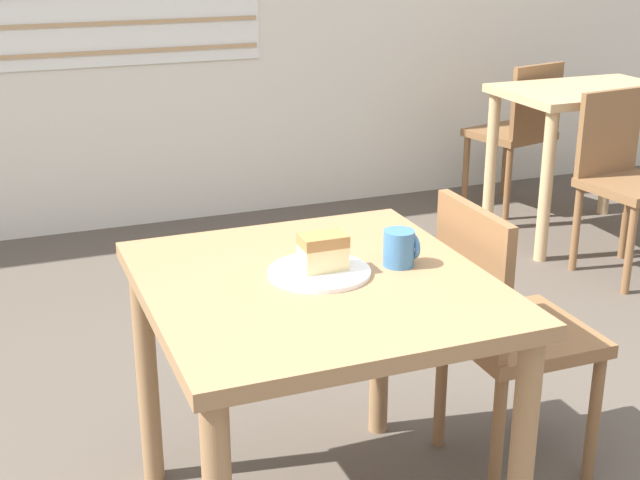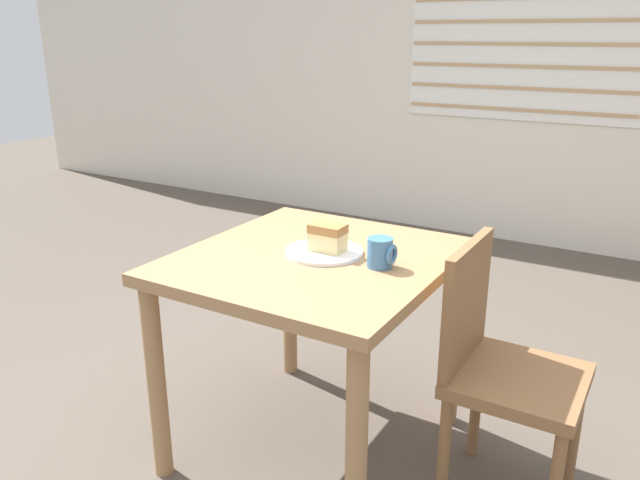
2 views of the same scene
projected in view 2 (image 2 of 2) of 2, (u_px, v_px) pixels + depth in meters
wall_back at (542, 35)px, 4.02m from camera, size 10.00×0.10×2.80m
dining_table_near at (315, 287)px, 2.06m from camera, size 0.83×0.88×0.73m
chair_near_window at (499, 365)px, 1.89m from camera, size 0.38×0.38×0.83m
plate at (324, 252)px, 2.04m from camera, size 0.26×0.26×0.01m
cake_slice at (328, 237)px, 2.02m from camera, size 0.11×0.08×0.09m
coffee_mug at (381, 253)px, 1.91m from camera, size 0.09×0.08×0.09m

